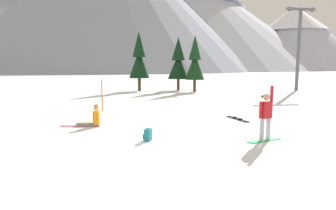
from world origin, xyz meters
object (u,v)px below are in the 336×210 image
object	(u,v)px
snowboarder_midground	(93,119)
trail_marker_pole	(102,95)
loose_snowboard_near_left	(237,119)
pine_tree_slender	(195,61)
pine_tree_young	(178,62)
backpack_teal	(148,135)
ski_lift_tower	(299,43)
pine_tree_short	(139,59)
snowboarder_foreground	(266,115)

from	to	relation	value
snowboarder_midground	trail_marker_pole	world-z (taller)	trail_marker_pole
loose_snowboard_near_left	pine_tree_slender	distance (m)	16.32
pine_tree_young	pine_tree_slender	world-z (taller)	pine_tree_slender
loose_snowboard_near_left	pine_tree_slender	world-z (taller)	pine_tree_slender
loose_snowboard_near_left	pine_tree_young	xyz separation A→B (m)	(0.27, 18.02, 3.18)
backpack_teal	ski_lift_tower	xyz separation A→B (m)	(18.13, 19.51, 4.98)
trail_marker_pole	ski_lift_tower	world-z (taller)	ski_lift_tower
pine_tree_short	backpack_teal	bearing A→B (deg)	-92.06
snowboarder_foreground	pine_tree_slender	size ratio (longest dim) A/B	0.34
snowboarder_midground	pine_tree_young	world-z (taller)	pine_tree_young
trail_marker_pole	pine_tree_slender	distance (m)	14.93
snowboarder_midground	loose_snowboard_near_left	xyz separation A→B (m)	(7.08, 0.67, -0.33)
trail_marker_pole	pine_tree_short	xyz separation A→B (m)	(2.94, 14.01, 2.57)
loose_snowboard_near_left	snowboarder_midground	bearing A→B (deg)	-174.57
backpack_teal	snowboarder_midground	bearing A→B (deg)	127.55
backpack_teal	ski_lift_tower	size ratio (longest dim) A/B	0.05
pine_tree_slender	snowboarder_foreground	bearing A→B (deg)	-96.51
snowboarder_midground	ski_lift_tower	bearing A→B (deg)	39.17
snowboarder_midground	pine_tree_slender	size ratio (longest dim) A/B	0.31
trail_marker_pole	ski_lift_tower	distance (m)	23.93
snowboarder_foreground	pine_tree_young	world-z (taller)	pine_tree_young
pine_tree_young	pine_tree_slender	bearing A→B (deg)	-57.00
trail_marker_pole	pine_tree_slender	bearing A→B (deg)	54.15
snowboarder_midground	pine_tree_young	xyz separation A→B (m)	(7.35, 18.69, 2.85)
ski_lift_tower	trail_marker_pole	bearing A→B (deg)	-149.48
snowboarder_foreground	loose_snowboard_near_left	xyz separation A→B (m)	(0.66, 4.19, -0.91)
backpack_teal	pine_tree_young	world-z (taller)	pine_tree_young
pine_tree_short	pine_tree_slender	distance (m)	6.07
trail_marker_pole	pine_tree_short	world-z (taller)	pine_tree_short
snowboarder_foreground	pine_tree_young	size ratio (longest dim) A/B	0.34
loose_snowboard_near_left	backpack_teal	xyz separation A→B (m)	(-4.84, -3.59, 0.19)
snowboarder_midground	loose_snowboard_near_left	world-z (taller)	snowboarder_midground
trail_marker_pole	pine_tree_slender	xyz separation A→B (m)	(8.64, 11.96, 2.26)
snowboarder_foreground	pine_tree_young	distance (m)	22.35
loose_snowboard_near_left	backpack_teal	world-z (taller)	backpack_teal
backpack_teal	pine_tree_short	size ratio (longest dim) A/B	0.07
trail_marker_pole	backpack_teal	bearing A→B (deg)	-73.98
snowboarder_foreground	pine_tree_young	xyz separation A→B (m)	(0.93, 22.22, 2.27)
trail_marker_pole	snowboarder_foreground	bearing A→B (deg)	-52.11
snowboarder_foreground	pine_tree_short	bearing A→B (deg)	98.74
snowboarder_midground	pine_tree_slender	distance (m)	18.96
backpack_teal	trail_marker_pole	bearing A→B (deg)	106.02
snowboarder_foreground	ski_lift_tower	world-z (taller)	ski_lift_tower
pine_tree_young	trail_marker_pole	bearing A→B (deg)	-117.36
pine_tree_young	ski_lift_tower	distance (m)	13.33
loose_snowboard_near_left	pine_tree_slender	xyz separation A→B (m)	(1.64, 15.92, 3.19)
snowboarder_foreground	pine_tree_short	world-z (taller)	pine_tree_short
backpack_teal	ski_lift_tower	distance (m)	27.09
loose_snowboard_near_left	backpack_teal	bearing A→B (deg)	-143.45
loose_snowboard_near_left	pine_tree_short	size ratio (longest dim) A/B	0.29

